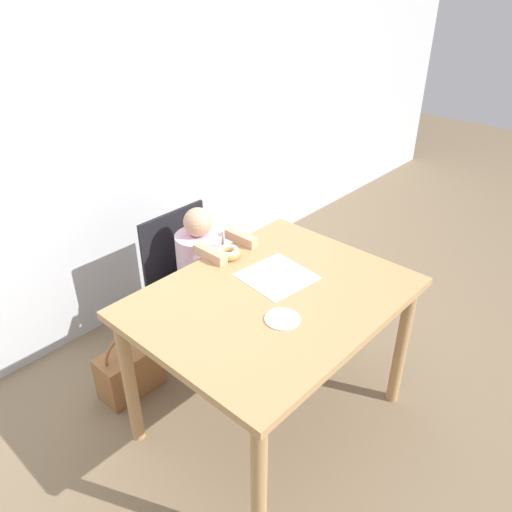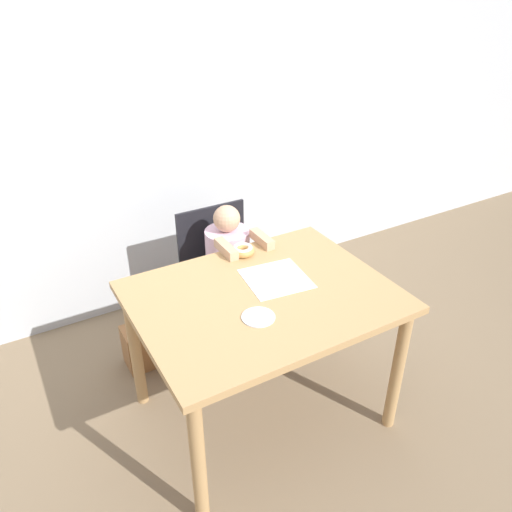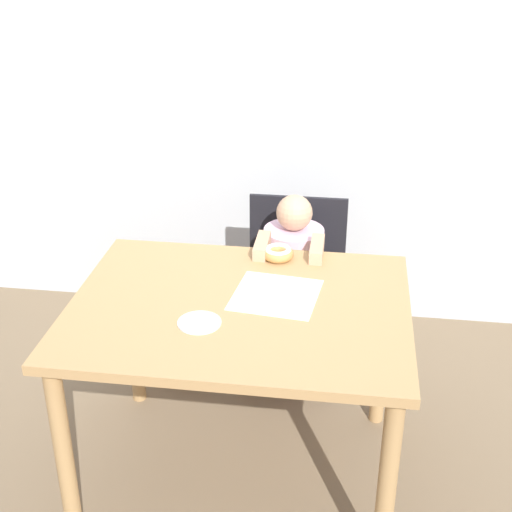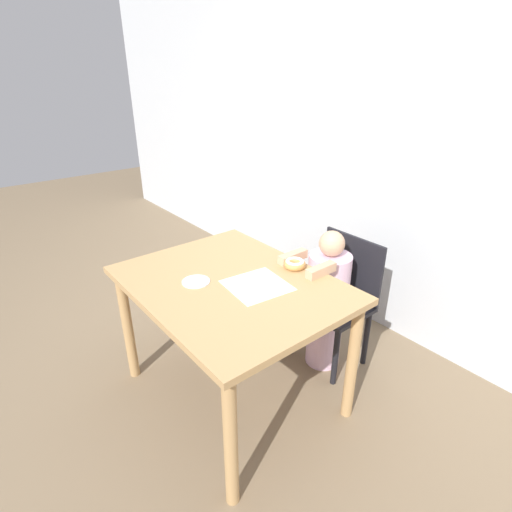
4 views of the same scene
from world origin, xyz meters
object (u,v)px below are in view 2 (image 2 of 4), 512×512
chair (221,272)px  donut (243,250)px  child_figure (229,278)px  handbag (152,341)px

chair → donut: size_ratio=6.78×
donut → child_figure: bearing=81.2°
donut → handbag: bearing=145.7°
child_figure → handbag: bearing=173.5°
child_figure → handbag: (-0.49, 0.06, -0.32)m
donut → handbag: size_ratio=0.32×
chair → donut: (-0.04, -0.36, 0.34)m
chair → handbag: size_ratio=2.15×
chair → donut: bearing=-96.2°
chair → child_figure: size_ratio=0.90×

